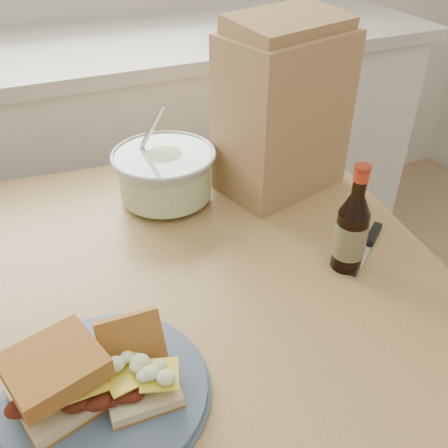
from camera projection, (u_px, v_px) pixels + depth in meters
name	position (u px, v px, depth m)	size (l,w,h in m)	color
cabinet_run	(77.00, 181.00, 1.76)	(2.50, 0.64, 0.94)	white
dining_table	(199.00, 309.00, 1.01)	(0.99, 0.99, 0.75)	tan
plate	(106.00, 392.00, 0.71)	(0.29, 0.29, 0.02)	#485D75
sandwich_left	(58.00, 379.00, 0.66)	(0.14, 0.14, 0.09)	beige
sandwich_right	(137.00, 368.00, 0.70)	(0.10, 0.14, 0.08)	beige
coleslaw_bowl	(165.00, 177.00, 1.11)	(0.23, 0.23, 0.23)	#B1BFBD
beer_bottle	(351.00, 231.00, 0.90)	(0.06, 0.06, 0.22)	black
knife	(370.00, 240.00, 1.00)	(0.16, 0.13, 0.01)	silver
paper_bag	(283.00, 115.00, 1.09)	(0.27, 0.18, 0.35)	tan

